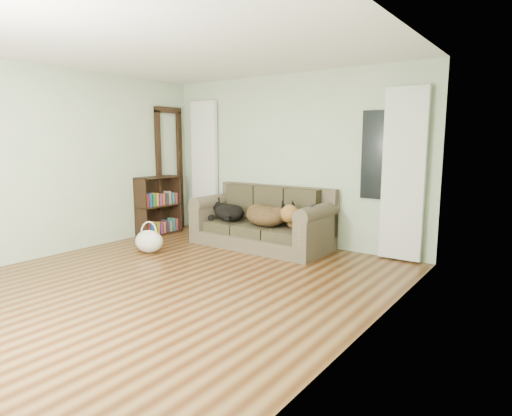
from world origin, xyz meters
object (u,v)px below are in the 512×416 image
Objects in this scene: tote_bag at (149,241)px; dog_shepherd at (268,217)px; bookshelf at (159,205)px; dog_black_lab at (227,212)px; sofa at (261,217)px.

dog_shepherd is at bearing 42.16° from tote_bag.
dog_black_lab is at bearing 15.71° from bookshelf.
sofa is 4.72× the size of tote_bag.
dog_shepherd reaches higher than dog_black_lab.
bookshelf is (-1.32, -0.25, 0.02)m from dog_black_lab.
bookshelf reaches higher than dog_black_lab.
tote_bag is at bearing -43.06° from bookshelf.
dog_black_lab is 0.85× the size of dog_shepherd.
bookshelf reaches higher than dog_shepherd.
sofa reaches higher than dog_shepherd.
dog_black_lab is 1.31m from tote_bag.
dog_black_lab is (-0.61, -0.06, 0.03)m from sofa.
tote_bag is at bearing 62.22° from dog_shepherd.
dog_shepherd is 0.75× the size of bookshelf.
tote_bag is (-1.10, -1.24, -0.29)m from sofa.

